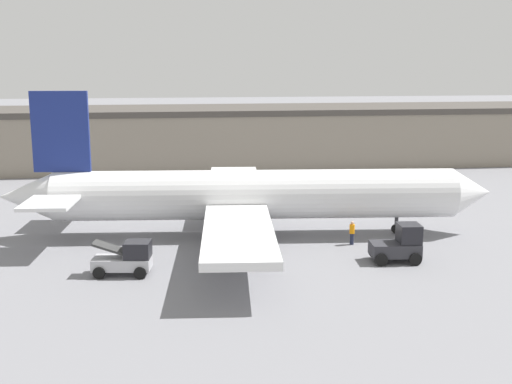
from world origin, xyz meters
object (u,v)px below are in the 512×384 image
at_px(ground_crew_worker, 352,232).
at_px(baggage_tug, 399,245).
at_px(airplane, 243,195).
at_px(belt_loader_truck, 126,259).

height_order(ground_crew_worker, baggage_tug, baggage_tug).
bearing_deg(baggage_tug, airplane, 144.82).
bearing_deg(airplane, baggage_tug, -34.81).
bearing_deg(ground_crew_worker, baggage_tug, -143.13).
bearing_deg(airplane, ground_crew_worker, -20.11).
bearing_deg(ground_crew_worker, airplane, 77.58).
height_order(airplane, baggage_tug, airplane).
relative_size(airplane, belt_loader_truck, 9.90).
height_order(baggage_tug, belt_loader_truck, baggage_tug).
relative_size(baggage_tug, belt_loader_truck, 0.89).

